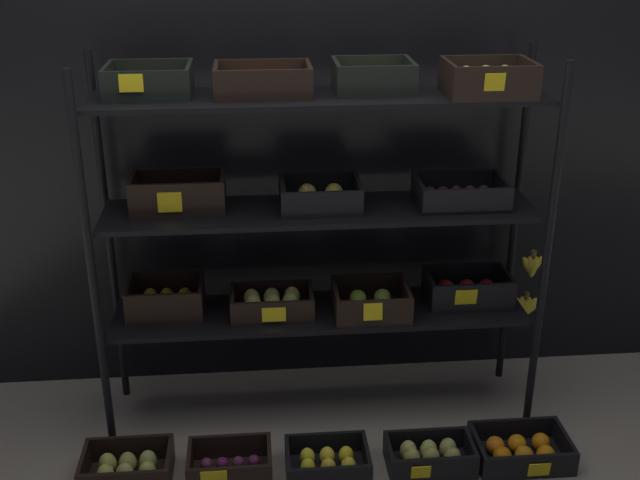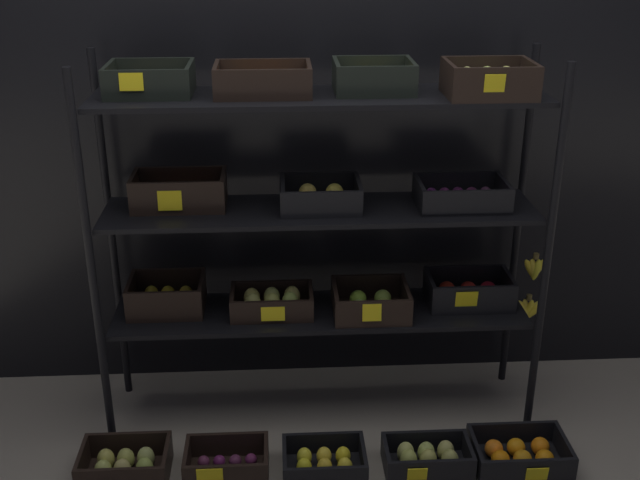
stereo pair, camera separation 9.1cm
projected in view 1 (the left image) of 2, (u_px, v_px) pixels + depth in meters
The scene contains 8 objects.
ground_plane at pixel (320, 409), 3.51m from camera, with size 10.00×10.00×0.00m, color gray.
storefront_wall at pixel (312, 79), 3.33m from camera, with size 4.15×0.12×2.78m, color black.
display_rack at pixel (322, 205), 3.14m from camera, with size 1.88×0.43×1.56m.
crate_ground_pear at pixel (127, 469), 3.06m from camera, with size 0.34×0.23×0.12m.
crate_ground_plum at pixel (230, 466), 3.09m from camera, with size 0.33×0.22×0.12m.
crate_ground_lemon at pixel (327, 463), 3.10m from camera, with size 0.33×0.23×0.11m.
crate_ground_right_pear at pixel (430, 456), 3.14m from camera, with size 0.35×0.21×0.11m.
crate_ground_orange at pixel (521, 450), 3.18m from camera, with size 0.38×0.26×0.11m.
Camera 1 is at (-0.26, -2.93, 2.07)m, focal length 44.22 mm.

